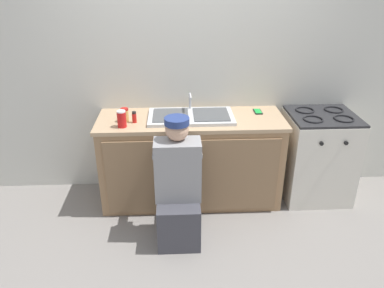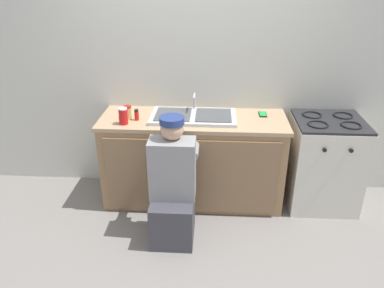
# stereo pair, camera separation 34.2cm
# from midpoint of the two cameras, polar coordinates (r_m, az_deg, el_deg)

# --- Properties ---
(ground_plane) EXTENTS (12.00, 12.00, 0.00)m
(ground_plane) POSITION_cam_midpoint_polar(r_m,az_deg,el_deg) (3.69, 2.60, -10.63)
(ground_plane) COLOR gray
(back_wall) EXTENTS (6.00, 0.10, 2.50)m
(back_wall) POSITION_cam_midpoint_polar(r_m,az_deg,el_deg) (3.75, 3.19, 11.18)
(back_wall) COLOR silver
(back_wall) RESTS_ON ground_plane
(counter_cabinet) EXTENTS (1.73, 0.62, 0.84)m
(counter_cabinet) POSITION_cam_midpoint_polar(r_m,az_deg,el_deg) (3.71, 2.82, -2.71)
(counter_cabinet) COLOR #997551
(counter_cabinet) RESTS_ON ground_plane
(countertop) EXTENTS (1.77, 0.62, 0.04)m
(countertop) POSITION_cam_midpoint_polar(r_m,az_deg,el_deg) (3.53, 2.97, 3.64)
(countertop) COLOR tan
(countertop) RESTS_ON counter_cabinet
(sink_double_basin) EXTENTS (0.80, 0.44, 0.19)m
(sink_double_basin) POSITION_cam_midpoint_polar(r_m,az_deg,el_deg) (3.52, 2.99, 4.21)
(sink_double_basin) COLOR silver
(sink_double_basin) RESTS_ON countertop
(stove_range) EXTENTS (0.64, 0.62, 0.90)m
(stove_range) POSITION_cam_midpoint_polar(r_m,az_deg,el_deg) (3.92, 21.81, -2.68)
(stove_range) COLOR silver
(stove_range) RESTS_ON ground_plane
(plumber_person) EXTENTS (0.42, 0.61, 1.10)m
(plumber_person) POSITION_cam_midpoint_polar(r_m,az_deg,el_deg) (3.17, 0.14, -7.23)
(plumber_person) COLOR #3F3F47
(plumber_person) RESTS_ON ground_plane
(condiment_jar) EXTENTS (0.07, 0.07, 0.13)m
(condiment_jar) POSITION_cam_midpoint_polar(r_m,az_deg,el_deg) (3.51, -7.04, 4.77)
(condiment_jar) COLOR #DBB760
(condiment_jar) RESTS_ON countertop
(spice_bottle_red) EXTENTS (0.04, 0.04, 0.10)m
(spice_bottle_red) POSITION_cam_midpoint_polar(r_m,az_deg,el_deg) (3.48, -5.67, 4.38)
(spice_bottle_red) COLOR red
(spice_bottle_red) RESTS_ON countertop
(cell_phone) EXTENTS (0.07, 0.14, 0.01)m
(cell_phone) POSITION_cam_midpoint_polar(r_m,az_deg,el_deg) (3.70, 13.35, 4.39)
(cell_phone) COLOR black
(cell_phone) RESTS_ON countertop
(soda_cup_red) EXTENTS (0.08, 0.08, 0.15)m
(soda_cup_red) POSITION_cam_midpoint_polar(r_m,az_deg,el_deg) (3.39, -7.62, 4.17)
(soda_cup_red) COLOR red
(soda_cup_red) RESTS_ON countertop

